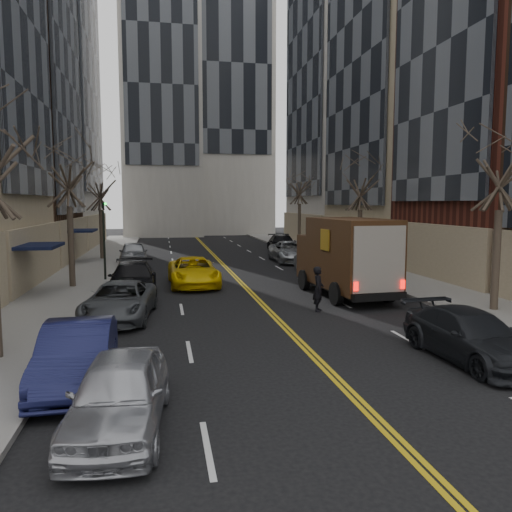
{
  "coord_description": "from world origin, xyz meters",
  "views": [
    {
      "loc": [
        -4.22,
        -6.56,
        4.41
      ],
      "look_at": [
        -0.42,
        13.67,
        2.2
      ],
      "focal_mm": 35.0,
      "sensor_mm": 36.0,
      "label": 1
    }
  ],
  "objects": [
    {
      "name": "streetwall_right",
      "position": [
        16.38,
        32.2,
        15.09
      ],
      "size": [
        12.26,
        49.0,
        34.0
      ],
      "color": "#4C301E",
      "rests_on": "ground"
    },
    {
      "name": "parked_rt_c",
      "position": [
        5.95,
        35.31,
        0.81
      ],
      "size": [
        2.85,
        5.77,
        1.61
      ],
      "primitive_type": "imported",
      "rotation": [
        0.0,
        0.0,
        -0.11
      ],
      "color": "black",
      "rests_on": "ground"
    },
    {
      "name": "parked_rt_a",
      "position": [
        5.1,
        23.17,
        0.65
      ],
      "size": [
        1.7,
        4.06,
        1.3
      ],
      "primitive_type": "imported",
      "rotation": [
        0.0,
        0.0,
        0.08
      ],
      "color": "#505258",
      "rests_on": "ground"
    },
    {
      "name": "tree_rt_mid",
      "position": [
        8.8,
        25.0,
        6.17
      ],
      "size": [
        3.2,
        3.2,
        8.32
      ],
      "color": "#382D23",
      "rests_on": "sidewalk_right"
    },
    {
      "name": "parked_rt_b",
      "position": [
        5.1,
        29.1,
        0.77
      ],
      "size": [
        2.64,
        5.57,
        1.54
      ],
      "primitive_type": "imported",
      "rotation": [
        0.0,
        0.0,
        -0.02
      ],
      "color": "#ACB0B4",
      "rests_on": "ground"
    },
    {
      "name": "tree_lf_far",
      "position": [
        -8.8,
        33.0,
        6.02
      ],
      "size": [
        3.2,
        3.2,
        8.12
      ],
      "color": "#382D23",
      "rests_on": "sidewalk_left"
    },
    {
      "name": "pedestrian",
      "position": [
        1.96,
        12.61,
        0.92
      ],
      "size": [
        0.66,
        0.78,
        1.83
      ],
      "primitive_type": "imported",
      "rotation": [
        0.0,
        0.0,
        1.19
      ],
      "color": "black",
      "rests_on": "ground"
    },
    {
      "name": "sidewalk_left",
      "position": [
        -9.0,
        27.0,
        0.07
      ],
      "size": [
        4.0,
        66.0,
        0.15
      ],
      "primitive_type": "cube",
      "color": "slate",
      "rests_on": "ground"
    },
    {
      "name": "taxi",
      "position": [
        -2.64,
        19.85,
        0.75
      ],
      "size": [
        2.65,
        5.48,
        1.5
      ],
      "primitive_type": "imported",
      "rotation": [
        0.0,
        0.0,
        0.03
      ],
      "color": "yellow",
      "rests_on": "ground"
    },
    {
      "name": "parked_lf_d",
      "position": [
        -5.65,
        17.51,
        0.78
      ],
      "size": [
        2.24,
        5.4,
        1.56
      ],
      "primitive_type": "imported",
      "rotation": [
        0.0,
        0.0,
        0.01
      ],
      "color": "black",
      "rests_on": "ground"
    },
    {
      "name": "ground",
      "position": [
        0.0,
        0.0,
        0.0
      ],
      "size": [
        160.0,
        160.0,
        0.0
      ],
      "primitive_type": "plane",
      "color": "black",
      "rests_on": "ground"
    },
    {
      "name": "parked_lf_b",
      "position": [
        -6.3,
        5.74,
        0.76
      ],
      "size": [
        1.72,
        4.63,
        1.51
      ],
      "primitive_type": "imported",
      "rotation": [
        0.0,
        0.0,
        0.02
      ],
      "color": "#13153C",
      "rests_on": "ground"
    },
    {
      "name": "observer_sedan",
      "position": [
        4.2,
        5.71,
        0.7
      ],
      "size": [
        2.21,
        4.92,
        1.4
      ],
      "rotation": [
        0.0,
        0.0,
        0.05
      ],
      "color": "black",
      "rests_on": "ground"
    },
    {
      "name": "tree_rt_near",
      "position": [
        8.8,
        11.0,
        6.45
      ],
      "size": [
        3.2,
        3.2,
        8.71
      ],
      "color": "#382D23",
      "rests_on": "sidewalk_right"
    },
    {
      "name": "parked_lf_c",
      "position": [
        -5.86,
        12.61,
        0.71
      ],
      "size": [
        2.83,
        5.28,
        1.41
      ],
      "primitive_type": "imported",
      "rotation": [
        0.0,
        0.0,
        -0.1
      ],
      "color": "#474A4E",
      "rests_on": "ground"
    },
    {
      "name": "tree_rt_far",
      "position": [
        8.8,
        40.0,
        6.74
      ],
      "size": [
        3.2,
        3.2,
        9.11
      ],
      "color": "#382D23",
      "rests_on": "sidewalk_right"
    },
    {
      "name": "parked_lf_a",
      "position": [
        -5.1,
        3.07,
        0.73
      ],
      "size": [
        2.07,
        4.44,
        1.47
      ],
      "primitive_type": "imported",
      "rotation": [
        0.0,
        0.0,
        -0.08
      ],
      "color": "#B6B8BE",
      "rests_on": "ground"
    },
    {
      "name": "traffic_signal",
      "position": [
        -7.39,
        22.0,
        2.82
      ],
      "size": [
        0.29,
        0.26,
        4.7
      ],
      "color": "black",
      "rests_on": "sidewalk_left"
    },
    {
      "name": "ups_truck",
      "position": [
        4.2,
        15.46,
        1.86
      ],
      "size": [
        3.13,
        6.9,
        3.69
      ],
      "rotation": [
        0.0,
        0.0,
        0.07
      ],
      "color": "black",
      "rests_on": "ground"
    },
    {
      "name": "parked_lf_e",
      "position": [
        -6.3,
        29.95,
        0.81
      ],
      "size": [
        2.16,
        4.85,
        1.62
      ],
      "primitive_type": "imported",
      "rotation": [
        0.0,
        0.0,
        0.05
      ],
      "color": "#939699",
      "rests_on": "ground"
    },
    {
      "name": "tower_far_a",
      "position": [
        -4.0,
        62.0,
        30.0
      ],
      "size": [
        10.0,
        10.0,
        60.0
      ],
      "primitive_type": "cube",
      "color": "#B7B2A8",
      "rests_on": "ground"
    },
    {
      "name": "sidewalk_right",
      "position": [
        9.0,
        27.0,
        0.07
      ],
      "size": [
        4.0,
        66.0,
        0.15
      ],
      "primitive_type": "cube",
      "color": "slate",
      "rests_on": "ground"
    },
    {
      "name": "tree_lf_mid",
      "position": [
        -8.8,
        20.0,
        6.6
      ],
      "size": [
        3.2,
        3.2,
        8.91
      ],
      "color": "#382D23",
      "rests_on": "sidewalk_left"
    }
  ]
}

